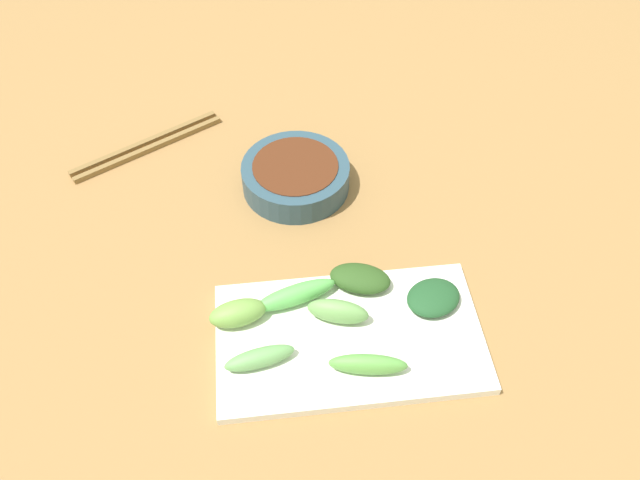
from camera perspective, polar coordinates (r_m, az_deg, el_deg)
tabletop at (r=0.78m, az=-0.28°, el=-4.36°), size 2.10×2.10×0.02m
sauce_bowl at (r=0.87m, az=-2.19°, el=5.83°), size 0.15×0.15×0.04m
serving_plate at (r=0.72m, az=2.64°, el=-8.70°), size 0.17×0.30×0.01m
broccoli_leafy_0 at (r=0.75m, az=3.60°, el=-3.45°), size 0.06×0.08×0.02m
broccoli_stalk_1 at (r=0.69m, az=-5.42°, el=-10.45°), size 0.04×0.08×0.02m
broccoli_stalk_2 at (r=0.72m, az=1.61°, el=-6.40°), size 0.04×0.07×0.03m
broccoli_leafy_3 at (r=0.74m, az=10.09°, el=-5.09°), size 0.07×0.08×0.02m
broccoli_stalk_4 at (r=0.69m, az=4.31°, el=-11.02°), size 0.03×0.09×0.02m
broccoli_stalk_5 at (r=0.72m, az=-7.36°, el=-6.50°), size 0.04×0.07×0.03m
broccoli_stalk_6 at (r=0.73m, az=-2.18°, el=-4.92°), size 0.05×0.10×0.02m
chopsticks at (r=0.97m, az=-15.15°, el=8.13°), size 0.13×0.21×0.01m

